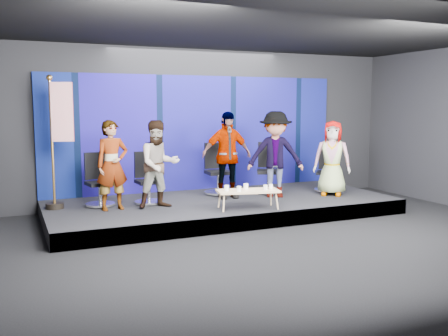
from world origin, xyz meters
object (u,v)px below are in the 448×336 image
Objects in this scene: coffee_table at (248,192)px; mug_c at (246,186)px; panelist_b at (159,164)px; chair_c at (217,177)px; panelist_e at (332,158)px; chair_d at (268,176)px; mug_d at (266,187)px; panelist_a at (112,165)px; chair_b at (148,187)px; panelist_d at (275,154)px; panelist_c at (227,155)px; flag_stand at (59,139)px; chair_a at (99,188)px; mug_b at (239,189)px; mug_e at (271,186)px; mug_a at (227,188)px; chair_e at (327,177)px.

coffee_table is 0.13m from mug_c.
panelist_b is 1.70m from mug_c.
panelist_e reaches higher than chair_c.
chair_d is 1.72m from mug_d.
panelist_a reaches higher than chair_c.
chair_b reaches higher than mug_c.
panelist_b is (0.84, -0.17, -0.00)m from panelist_a.
coffee_table is (-1.07, -0.88, -0.58)m from panelist_d.
panelist_c is 0.73× the size of flag_stand.
flag_stand reaches higher than panelist_d.
mug_c is (-0.08, -1.59, 0.04)m from chair_c.
chair_d is at bearing -9.11° from chair_a.
chair_a is 0.62× the size of panelist_a.
chair_c is at bearing 87.02° from mug_c.
mug_c is at bearing -90.40° from panelist_c.
chair_a is 0.64× the size of panelist_e.
chair_c is at bearing 11.45° from chair_b.
flag_stand is (-1.63, 0.16, 0.98)m from chair_b.
panelist_e is at bearing 8.09° from flag_stand.
mug_b is (-1.29, -0.95, -0.50)m from panelist_d.
panelist_a is 2.57m from coffee_table.
chair_c is at bearing -2.14° from chair_a.
chair_a is at bearing 144.82° from panelist_b.
panelist_e is (4.64, -0.36, -0.03)m from panelist_a.
chair_d is 1.81m from coffee_table.
panelist_b is 16.82× the size of mug_b.
chair_a is 0.62× the size of panelist_b.
mug_d is (1.81, -0.88, -0.43)m from panelist_b.
flag_stand is (-3.68, 1.46, 0.92)m from mug_e.
chair_c is 0.45× the size of flag_stand.
panelist_a reaches higher than panelist_b.
mug_a is at bearing -32.10° from panelist_a.
chair_c is at bearing 73.04° from mug_a.
chair_c is at bearing 21.63° from flag_stand.
mug_a is (-0.49, -1.61, 0.04)m from chair_c.
mug_b is (-0.22, -0.08, 0.08)m from coffee_table.
mug_d is at bearing -79.28° from chair_c.
panelist_c is at bearing -2.54° from panelist_a.
panelist_a is 1.68× the size of chair_e.
chair_c is 10.61× the size of mug_a.
panelist_e is at bearing -9.81° from chair_d.
chair_b is 9.58× the size of mug_c.
mug_b is 0.69m from mug_e.
flag_stand reaches higher than mug_a.
panelist_a reaches higher than mug_a.
panelist_b reaches higher than chair_c.
mug_d is (0.31, -0.11, 0.08)m from coffee_table.
flag_stand reaches higher than panelist_e.
chair_a is 1.04× the size of chair_e.
panelist_e is 15.25× the size of mug_a.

